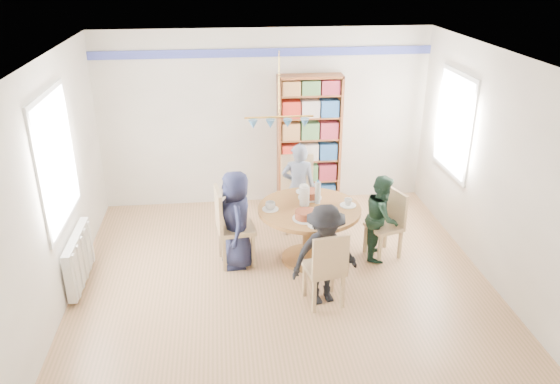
{
  "coord_description": "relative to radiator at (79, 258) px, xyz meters",
  "views": [
    {
      "loc": [
        -0.66,
        -5.54,
        3.69
      ],
      "look_at": [
        0.0,
        0.4,
        1.05
      ],
      "focal_mm": 35.0,
      "sensor_mm": 36.0,
      "label": 1
    }
  ],
  "objects": [
    {
      "name": "person_near",
      "position": [
        2.83,
        -0.67,
        0.25
      ],
      "size": [
        0.86,
        0.61,
        1.21
      ],
      "primitive_type": "imported",
      "rotation": [
        0.0,
        0.0,
        0.22
      ],
      "color": "black",
      "rests_on": "ground"
    },
    {
      "name": "dining_table",
      "position": [
        2.81,
        0.26,
        0.21
      ],
      "size": [
        1.3,
        1.3,
        0.75
      ],
      "color": "brown",
      "rests_on": "ground"
    },
    {
      "name": "radiator",
      "position": [
        0.0,
        0.0,
        0.0
      ],
      "size": [
        0.12,
        1.0,
        0.6
      ],
      "color": "silver",
      "rests_on": "ground"
    },
    {
      "name": "chair_left",
      "position": [
        1.79,
        0.3,
        0.22
      ],
      "size": [
        0.51,
        0.51,
        1.03
      ],
      "color": "tan",
      "rests_on": "ground"
    },
    {
      "name": "room_shell",
      "position": [
        2.16,
        0.57,
        1.3
      ],
      "size": [
        5.0,
        5.0,
        5.0
      ],
      "color": "white",
      "rests_on": "ground"
    },
    {
      "name": "ground",
      "position": [
        2.42,
        -0.3,
        -0.35
      ],
      "size": [
        5.0,
        5.0,
        0.0
      ],
      "primitive_type": "plane",
      "color": "tan"
    },
    {
      "name": "person_far",
      "position": [
        2.79,
        1.12,
        0.3
      ],
      "size": [
        0.52,
        0.39,
        1.3
      ],
      "primitive_type": "imported",
      "rotation": [
        0.0,
        0.0,
        2.98
      ],
      "color": "gray",
      "rests_on": "ground"
    },
    {
      "name": "chair_right",
      "position": [
        3.86,
        0.28,
        0.14
      ],
      "size": [
        0.5,
        0.5,
        0.89
      ],
      "color": "tan",
      "rests_on": "ground"
    },
    {
      "name": "chair_near",
      "position": [
        2.84,
        -0.77,
        0.16
      ],
      "size": [
        0.48,
        0.48,
        0.93
      ],
      "color": "tan",
      "rests_on": "ground"
    },
    {
      "name": "person_right",
      "position": [
        3.75,
        0.26,
        0.22
      ],
      "size": [
        0.58,
        0.65,
        1.13
      ],
      "primitive_type": "imported",
      "rotation": [
        0.0,
        0.0,
        1.26
      ],
      "color": "black",
      "rests_on": "ground"
    },
    {
      "name": "tableware",
      "position": [
        2.78,
        0.28,
        0.47
      ],
      "size": [
        1.19,
        1.19,
        0.31
      ],
      "color": "white",
      "rests_on": "dining_table"
    },
    {
      "name": "person_left",
      "position": [
        1.88,
        0.24,
        0.29
      ],
      "size": [
        0.48,
        0.67,
        1.28
      ],
      "primitive_type": "imported",
      "rotation": [
        0.0,
        0.0,
        -1.45
      ],
      "color": "#181B35",
      "rests_on": "ground"
    },
    {
      "name": "bookshelf",
      "position": [
        3.08,
        2.04,
        0.65
      ],
      "size": [
        0.97,
        0.29,
        2.04
      ],
      "color": "brown",
      "rests_on": "ground"
    },
    {
      "name": "chair_far",
      "position": [
        2.8,
        1.25,
        0.23
      ],
      "size": [
        0.47,
        0.47,
        1.05
      ],
      "color": "tan",
      "rests_on": "ground"
    }
  ]
}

